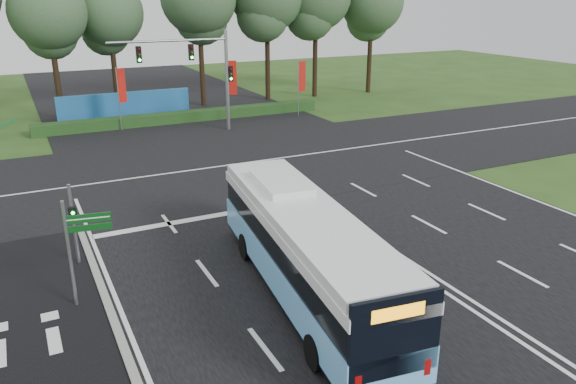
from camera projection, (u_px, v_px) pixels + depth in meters
name	position (u px, v px, depth m)	size (l,w,h in m)	color
ground	(364.00, 240.00, 22.54)	(120.00, 120.00, 0.00)	#274717
road_main	(364.00, 239.00, 22.53)	(20.00, 120.00, 0.04)	black
road_cross	(249.00, 163.00, 32.66)	(120.00, 14.00, 0.05)	black
bike_path	(29.00, 368.00, 14.75)	(5.00, 18.00, 0.06)	black
kerb_strip	(122.00, 343.00, 15.75)	(0.25, 18.00, 0.12)	gray
city_bus	(305.00, 250.00, 17.79)	(3.78, 11.64, 3.28)	#6CBAFA
pedestrian_signal	(74.00, 222.00, 19.90)	(0.27, 0.40, 3.07)	gray
street_sign	(79.00, 239.00, 17.06)	(1.37, 0.32, 3.56)	gray
banner_flag_left	(121.00, 89.00, 39.60)	(0.64, 0.25, 4.51)	gray
banner_flag_mid	(231.00, 82.00, 42.08)	(0.66, 0.29, 4.74)	gray
banner_flag_right	(301.00, 80.00, 44.34)	(0.65, 0.08, 4.42)	gray
traffic_light_gantry	(202.00, 66.00, 38.37)	(8.41, 0.28, 7.00)	gray
hedge	(186.00, 117.00, 43.08)	(22.00, 1.20, 0.80)	#193B15
blue_hoarding	(125.00, 106.00, 43.28)	(10.00, 0.30, 2.20)	#1C5D9B
eucalyptus_row	(166.00, 0.00, 45.62)	(46.61, 7.95, 12.86)	black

